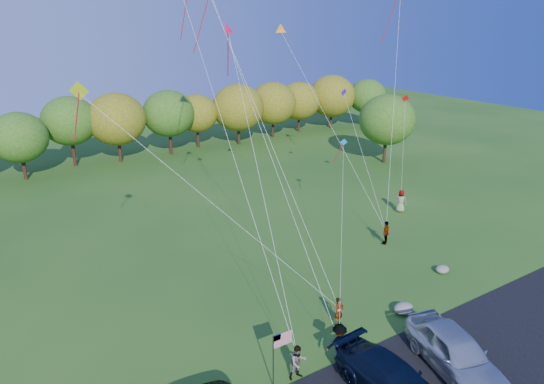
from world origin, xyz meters
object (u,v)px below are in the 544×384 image
(flyer_a, at_px, (339,312))
(flyer_b, at_px, (298,362))
(flyer_e, at_px, (401,201))
(minivan_navy, at_px, (392,380))
(flyer_d, at_px, (386,233))
(minivan_silver, at_px, (455,352))
(flyer_c, at_px, (339,342))

(flyer_a, bearing_deg, flyer_b, -162.66)
(flyer_b, relative_size, flyer_e, 0.88)
(minivan_navy, bearing_deg, flyer_d, 42.57)
(minivan_navy, bearing_deg, flyer_b, 127.59)
(flyer_d, relative_size, flyer_e, 0.92)
(flyer_e, bearing_deg, flyer_b, 79.56)
(flyer_b, distance_m, flyer_d, 15.15)
(minivan_silver, xyz_separation_m, flyer_e, (12.24, 14.84, -0.08))
(minivan_silver, distance_m, flyer_d, 13.07)
(flyer_c, relative_size, flyer_e, 1.00)
(minivan_navy, height_order, flyer_d, flyer_d)
(minivan_silver, height_order, flyer_e, minivan_silver)
(flyer_a, height_order, flyer_c, flyer_c)
(flyer_b, bearing_deg, flyer_a, 34.21)
(flyer_a, bearing_deg, flyer_d, 22.36)
(minivan_silver, height_order, flyer_d, minivan_silver)
(flyer_a, relative_size, flyer_d, 0.92)
(flyer_b, bearing_deg, flyer_e, 38.87)
(flyer_b, bearing_deg, minivan_silver, -21.75)
(flyer_b, height_order, flyer_e, flyer_e)
(minivan_navy, distance_m, flyer_c, 3.02)
(flyer_c, bearing_deg, minivan_navy, 110.25)
(flyer_d, bearing_deg, flyer_c, 7.58)
(minivan_navy, distance_m, flyer_b, 3.99)
(flyer_c, bearing_deg, minivan_silver, 152.96)
(minivan_navy, xyz_separation_m, flyer_b, (-2.62, 3.00, -0.02))
(minivan_silver, xyz_separation_m, flyer_a, (-2.11, 5.43, -0.22))
(flyer_a, height_order, flyer_b, flyer_b)
(minivan_navy, xyz_separation_m, flyer_c, (-0.33, 3.00, 0.09))
(minivan_silver, bearing_deg, flyer_d, 73.55)
(minivan_silver, height_order, flyer_a, minivan_silver)
(minivan_navy, relative_size, flyer_a, 3.40)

